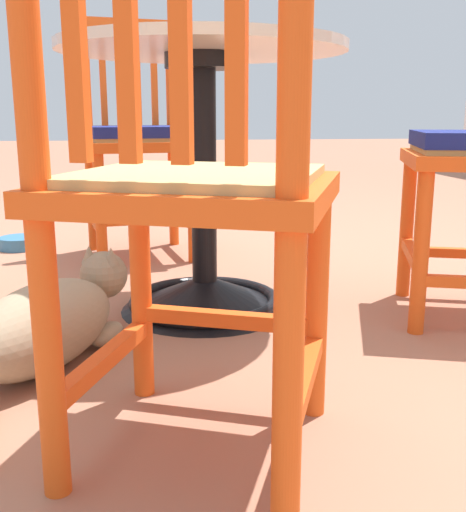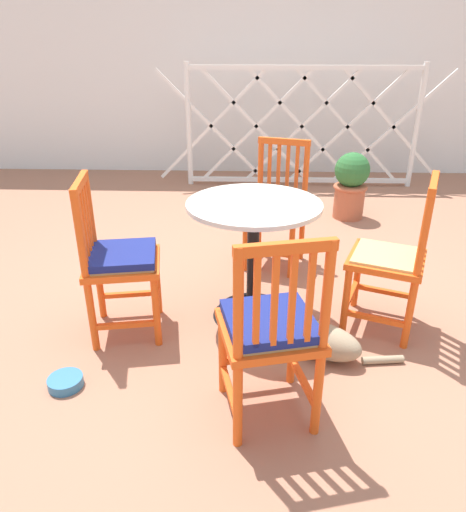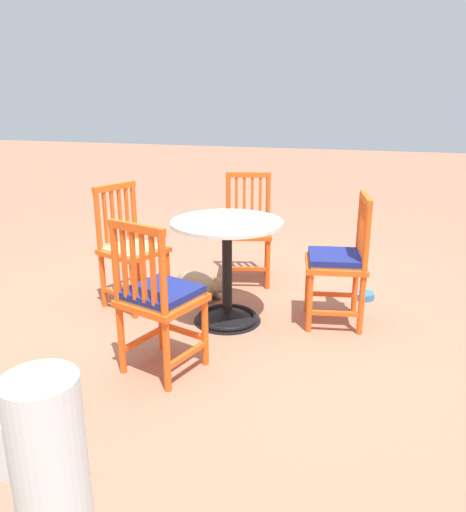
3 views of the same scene
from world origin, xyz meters
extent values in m
plane|color=#A36B51|center=(0.00, 0.00, 0.00)|extent=(24.00, 24.00, 0.00)
cone|color=black|center=(0.03, -0.06, 0.05)|extent=(0.48, 0.48, 0.10)
torus|color=black|center=(0.03, -0.06, 0.03)|extent=(0.44, 0.44, 0.04)
cylinder|color=black|center=(0.03, -0.06, 0.37)|extent=(0.07, 0.07, 0.66)
cylinder|color=black|center=(0.03, -0.06, 0.68)|extent=(0.20, 0.20, 0.04)
cylinder|color=silver|center=(0.03, -0.06, 0.72)|extent=(0.76, 0.76, 0.02)
cylinder|color=#EA5619|center=(0.30, 0.45, 0.23)|extent=(0.04, 0.04, 0.45)
cylinder|color=#EA5619|center=(-0.02, 0.56, 0.23)|extent=(0.04, 0.04, 0.45)
cylinder|color=#EA5619|center=(0.41, 0.78, 0.46)|extent=(0.04, 0.04, 0.91)
cylinder|color=#EA5619|center=(0.08, 0.88, 0.46)|extent=(0.04, 0.04, 0.91)
cube|color=#EA5619|center=(0.36, 0.61, 0.14)|extent=(0.13, 0.33, 0.03)
cube|color=#EA5619|center=(0.03, 0.72, 0.14)|extent=(0.13, 0.33, 0.03)
cube|color=#EA5619|center=(0.14, 0.50, 0.17)|extent=(0.33, 0.13, 0.03)
cube|color=#EA5619|center=(0.19, 0.67, 0.43)|extent=(0.50, 0.50, 0.04)
cube|color=tan|center=(0.19, 0.67, 0.45)|extent=(0.44, 0.44, 0.02)
cube|color=#EA5619|center=(0.34, 0.80, 0.68)|extent=(0.03, 0.03, 0.39)
cube|color=#EA5619|center=(0.28, 0.82, 0.68)|extent=(0.03, 0.03, 0.39)
cube|color=#EA5619|center=(0.21, 0.84, 0.68)|extent=(0.03, 0.03, 0.39)
cube|color=#EA5619|center=(0.15, 0.86, 0.68)|extent=(0.03, 0.03, 0.39)
cube|color=#EA5619|center=(0.25, 0.83, 0.89)|extent=(0.37, 0.15, 0.04)
cube|color=navy|center=(0.19, 0.67, 0.48)|extent=(0.45, 0.45, 0.04)
cylinder|color=#EA5619|center=(-0.55, -0.05, 0.23)|extent=(0.04, 0.04, 0.45)
cylinder|color=#EA5619|center=(-0.49, -0.39, 0.23)|extent=(0.04, 0.04, 0.45)
cylinder|color=#EA5619|center=(-0.88, -0.11, 0.46)|extent=(0.04, 0.04, 0.91)
cylinder|color=#EA5619|center=(-0.82, -0.45, 0.46)|extent=(0.04, 0.04, 0.91)
cube|color=#EA5619|center=(-0.71, -0.08, 0.14)|extent=(0.34, 0.09, 0.03)
cube|color=#EA5619|center=(-0.66, -0.42, 0.14)|extent=(0.34, 0.09, 0.03)
cube|color=#EA5619|center=(-0.52, -0.22, 0.17)|extent=(0.09, 0.34, 0.03)
cube|color=#EA5619|center=(-0.69, -0.25, 0.43)|extent=(0.46, 0.46, 0.04)
cube|color=tan|center=(-0.69, -0.25, 0.45)|extent=(0.40, 0.40, 0.02)
cube|color=#EA5619|center=(-0.87, -0.18, 0.68)|extent=(0.02, 0.03, 0.39)
cube|color=#EA5619|center=(-0.86, -0.24, 0.68)|extent=(0.02, 0.03, 0.39)
cube|color=#EA5619|center=(-0.85, -0.31, 0.68)|extent=(0.02, 0.03, 0.39)
cube|color=#EA5619|center=(-0.84, -0.38, 0.68)|extent=(0.02, 0.03, 0.39)
cube|color=#EA5619|center=(-0.85, -0.28, 0.89)|extent=(0.10, 0.38, 0.04)
cube|color=navy|center=(-0.69, -0.25, 0.48)|extent=(0.42, 0.42, 0.04)
cylinder|color=#EA5619|center=(-0.11, -0.75, 0.23)|extent=(0.04, 0.04, 0.45)
cylinder|color=#EA5619|center=(0.22, -0.67, 0.23)|extent=(0.04, 0.04, 0.45)
cylinder|color=#EA5619|center=(-0.03, -1.08, 0.46)|extent=(0.04, 0.04, 0.91)
cylinder|color=#EA5619|center=(0.30, -1.00, 0.46)|extent=(0.04, 0.04, 0.91)
cube|color=#EA5619|center=(-0.07, -0.92, 0.14)|extent=(0.11, 0.34, 0.03)
cube|color=#EA5619|center=(0.26, -0.84, 0.14)|extent=(0.11, 0.34, 0.03)
cube|color=#EA5619|center=(0.06, -0.71, 0.17)|extent=(0.34, 0.11, 0.03)
cube|color=#EA5619|center=(0.10, -0.88, 0.43)|extent=(0.48, 0.48, 0.04)
cube|color=tan|center=(0.10, -0.88, 0.45)|extent=(0.42, 0.42, 0.02)
cube|color=#EA5619|center=(0.04, -1.07, 0.68)|extent=(0.03, 0.03, 0.39)
cube|color=#EA5619|center=(0.10, -1.05, 0.68)|extent=(0.03, 0.03, 0.39)
cube|color=#EA5619|center=(0.17, -1.03, 0.68)|extent=(0.03, 0.03, 0.39)
cube|color=#EA5619|center=(0.24, -1.02, 0.68)|extent=(0.03, 0.03, 0.39)
cube|color=#EA5619|center=(0.14, -1.04, 0.89)|extent=(0.38, 0.12, 0.04)
cube|color=navy|center=(0.10, -0.88, 0.48)|extent=(0.43, 0.43, 0.04)
cylinder|color=#EA5619|center=(0.56, -0.24, 0.23)|extent=(0.04, 0.04, 0.45)
cylinder|color=#EA5619|center=(0.68, 0.08, 0.23)|extent=(0.04, 0.04, 0.45)
cylinder|color=#EA5619|center=(0.87, -0.36, 0.46)|extent=(0.04, 0.04, 0.91)
cylinder|color=#EA5619|center=(1.00, -0.05, 0.46)|extent=(0.04, 0.04, 0.91)
cube|color=#EA5619|center=(0.72, -0.30, 0.14)|extent=(0.33, 0.15, 0.03)
cube|color=#EA5619|center=(0.84, 0.01, 0.14)|extent=(0.33, 0.15, 0.03)
cube|color=#EA5619|center=(0.62, -0.08, 0.17)|extent=(0.15, 0.33, 0.03)
cube|color=#EA5619|center=(0.78, -0.14, 0.43)|extent=(0.52, 0.52, 0.04)
cube|color=tan|center=(0.78, -0.14, 0.45)|extent=(0.46, 0.46, 0.02)
cube|color=#EA5619|center=(0.90, -0.30, 0.68)|extent=(0.03, 0.03, 0.39)
cube|color=#EA5619|center=(0.92, -0.24, 0.68)|extent=(0.03, 0.03, 0.39)
cube|color=#EA5619|center=(0.95, -0.18, 0.68)|extent=(0.03, 0.03, 0.39)
cube|color=#EA5619|center=(0.97, -0.11, 0.68)|extent=(0.03, 0.03, 0.39)
cube|color=#EA5619|center=(0.94, -0.21, 0.89)|extent=(0.17, 0.36, 0.04)
ellipsoid|color=#9E896B|center=(0.40, -0.45, 0.10)|extent=(0.48, 0.39, 0.19)
ellipsoid|color=silver|center=(0.31, -0.41, 0.08)|extent=(0.23, 0.22, 0.14)
sphere|color=#9E896B|center=(0.18, -0.34, 0.15)|extent=(0.12, 0.12, 0.12)
ellipsoid|color=silver|center=(0.14, -0.32, 0.14)|extent=(0.06, 0.07, 0.04)
cone|color=#9E896B|center=(0.17, -0.37, 0.20)|extent=(0.04, 0.04, 0.04)
cone|color=#9E896B|center=(0.21, -0.31, 0.20)|extent=(0.04, 0.04, 0.04)
ellipsoid|color=#9E896B|center=(0.23, -0.42, 0.03)|extent=(0.13, 0.11, 0.05)
ellipsoid|color=#9E896B|center=(0.28, -0.33, 0.03)|extent=(0.13, 0.11, 0.05)
cylinder|color=#9E896B|center=(0.72, -0.51, 0.02)|extent=(0.22, 0.06, 0.04)
cylinder|color=teal|center=(-0.88, -0.75, 0.03)|extent=(0.17, 0.17, 0.05)
camera|label=1|loc=(1.70, -0.22, 0.55)|focal=42.71mm
camera|label=2|loc=(0.01, -2.54, 1.55)|focal=32.80mm
camera|label=3|loc=(-0.92, 3.09, 1.54)|focal=35.49mm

